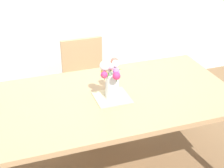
{
  "coord_description": "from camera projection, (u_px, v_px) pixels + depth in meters",
  "views": [
    {
      "loc": [
        -0.74,
        -2.12,
        2.08
      ],
      "look_at": [
        -0.03,
        -0.03,
        0.9
      ],
      "focal_mm": 54.15,
      "sensor_mm": 36.0,
      "label": 1
    }
  ],
  "objects": [
    {
      "name": "dining_table",
      "position": [
        114.0,
        105.0,
        2.63
      ],
      "size": [
        1.87,
        1.04,
        0.78
      ],
      "color": "tan",
      "rests_on": "ground_plane"
    },
    {
      "name": "flower_vase",
      "position": [
        111.0,
        78.0,
        2.48
      ],
      "size": [
        0.18,
        0.2,
        0.3
      ],
      "color": "silver",
      "rests_on": "placemat"
    },
    {
      "name": "placemat",
      "position": [
        112.0,
        97.0,
        2.56
      ],
      "size": [
        0.26,
        0.26,
        0.01
      ],
      "primitive_type": "cube",
      "color": "#CCB789",
      "rests_on": "dining_table"
    },
    {
      "name": "chair_far",
      "position": [
        85.0,
        77.0,
        3.43
      ],
      "size": [
        0.42,
        0.42,
        0.9
      ],
      "rotation": [
        0.0,
        0.0,
        3.14
      ],
      "color": "tan",
      "rests_on": "ground_plane"
    }
  ]
}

